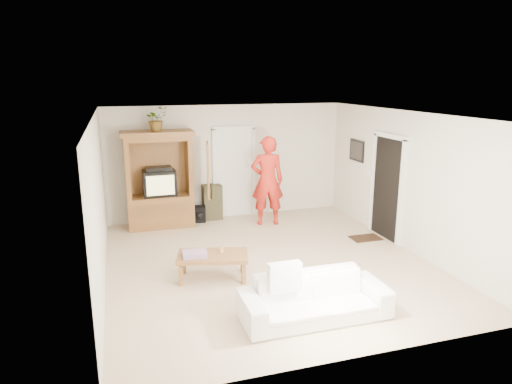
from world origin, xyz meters
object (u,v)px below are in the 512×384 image
man (267,181)px  sofa (314,298)px  armoire (161,186)px  coffee_table (213,257)px

man → sofa: size_ratio=0.98×
man → sofa: (-0.69, -4.11, -0.70)m
armoire → coffee_table: size_ratio=1.69×
sofa → coffee_table: size_ratio=1.62×
armoire → man: 2.33m
armoire → sofa: armoire is taller
man → sofa: man is taller
armoire → man: armoire is taller
sofa → coffee_table: 1.95m
man → coffee_table: 3.10m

